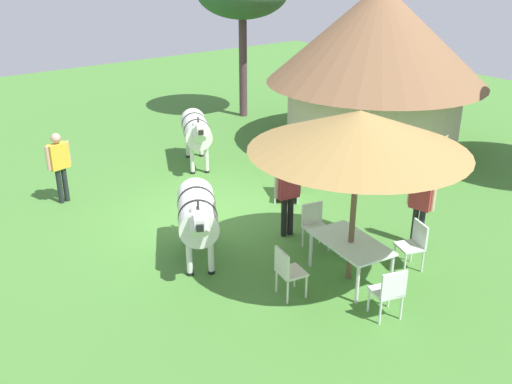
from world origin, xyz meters
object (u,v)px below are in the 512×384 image
patio_chair_near_lawn (314,223)px  shade_umbrella (359,131)px  patio_dining_table (351,246)px  striped_lounge_chair (287,188)px  standing_watcher (59,161)px  zebra_by_umbrella (197,213)px  patio_chair_near_hut (389,290)px  guest_behind_table (421,201)px  guest_beside_umbrella (288,189)px  patio_chair_east_end (287,270)px  thatched_hut (376,59)px  zebra_nearest_camera (196,130)px  patio_chair_west_end (414,242)px

patio_chair_near_lawn → shade_umbrella: bearing=90.0°
patio_dining_table → striped_lounge_chair: 3.67m
standing_watcher → zebra_by_umbrella: size_ratio=0.81×
striped_lounge_chair → patio_chair_near_hut: bearing=110.8°
patio_chair_near_lawn → patio_chair_near_hut: bearing=87.9°
shade_umbrella → patio_dining_table: size_ratio=2.29×
patio_chair_near_hut → guest_behind_table: bearing=46.2°
patio_chair_near_lawn → guest_behind_table: (1.16, 1.70, 0.42)m
patio_chair_near_lawn → guest_beside_umbrella: bearing=-69.8°
patio_chair_east_end → striped_lounge_chair: (-3.14, 2.66, -0.26)m
patio_chair_near_lawn → thatched_hut: bearing=-133.8°
patio_chair_near_lawn → striped_lounge_chair: patio_chair_near_lawn is taller
thatched_hut → patio_chair_east_end: size_ratio=6.89×
patio_chair_near_hut → standing_watcher: (-7.56, -2.44, 0.47)m
striped_lounge_chair → zebra_by_umbrella: size_ratio=0.46×
patio_chair_near_lawn → zebra_nearest_camera: 5.32m
patio_chair_near_lawn → zebra_nearest_camera: bearing=-83.3°
patio_chair_east_end → guest_behind_table: guest_behind_table is taller
thatched_hut → shade_umbrella: 7.65m
striped_lounge_chair → zebra_nearest_camera: (-3.14, -0.50, 0.74)m
patio_chair_near_hut → patio_chair_west_end: bearing=43.6°
zebra_by_umbrella → patio_chair_east_end: bearing=133.6°
shade_umbrella → patio_dining_table: shade_umbrella is taller
guest_beside_umbrella → guest_behind_table: 2.58m
thatched_hut → standing_watcher: size_ratio=3.75×
guest_behind_table → striped_lounge_chair: 3.40m
patio_dining_table → patio_chair_near_hut: size_ratio=1.76×
striped_lounge_chair → zebra_nearest_camera: bearing=-38.8°
patio_dining_table → zebra_by_umbrella: 2.83m
shade_umbrella → patio_chair_near_lawn: (-1.24, 0.29, -2.22)m
thatched_hut → patio_chair_west_end: thatched_hut is taller
patio_chair_near_hut → striped_lounge_chair: size_ratio=0.96×
patio_chair_near_hut → standing_watcher: bearing=125.4°
patio_chair_east_end → zebra_by_umbrella: zebra_by_umbrella is taller
striped_lounge_chair → zebra_nearest_camera: size_ratio=0.43×
patio_chair_east_end → zebra_nearest_camera: size_ratio=0.41×
patio_chair_near_hut → patio_chair_east_end: bearing=138.6°
thatched_hut → striped_lounge_chair: thatched_hut is taller
guest_beside_umbrella → zebra_by_umbrella: 1.97m
shade_umbrella → striped_lounge_chair: (-3.37, 1.41, -2.49)m
patio_chair_east_end → zebra_nearest_camera: 6.66m
shade_umbrella → zebra_by_umbrella: shade_umbrella is taller
shade_umbrella → zebra_by_umbrella: bearing=-141.6°
guest_behind_table → standing_watcher: standing_watcher is taller
patio_dining_table → zebra_by_umbrella: zebra_by_umbrella is taller
patio_chair_east_end → guest_beside_umbrella: size_ratio=0.53×
thatched_hut → patio_chair_east_end: bearing=-57.1°
patio_chair_east_end → patio_chair_near_hut: (1.44, 0.87, 0.00)m
zebra_nearest_camera → zebra_by_umbrella: size_ratio=1.06×
patio_dining_table → patio_chair_east_end: (-0.23, -1.25, -0.14)m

